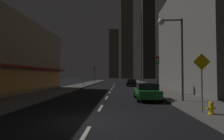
% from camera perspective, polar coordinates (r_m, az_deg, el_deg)
% --- Properties ---
extents(ground_plane, '(78.00, 136.00, 0.10)m').
position_cam_1_polar(ground_plane, '(40.05, 0.77, -5.00)').
color(ground_plane, black).
extents(sidewalk_right, '(4.00, 76.00, 0.15)m').
position_cam_1_polar(sidewalk_right, '(40.44, 10.76, -4.76)').
color(sidewalk_right, '#605E59').
rests_on(sidewalk_right, ground).
extents(sidewalk_left, '(4.00, 76.00, 0.15)m').
position_cam_1_polar(sidewalk_left, '(40.87, -9.13, -4.74)').
color(sidewalk_left, '#605E59').
rests_on(sidewalk_left, ground).
extents(lane_marking_center, '(0.16, 43.80, 0.01)m').
position_cam_1_polar(lane_marking_center, '(26.89, -0.11, -6.39)').
color(lane_marking_center, silver).
rests_on(lane_marking_center, ground).
extents(building_apartment_right, '(11.00, 20.00, 14.43)m').
position_cam_1_polar(building_apartment_right, '(27.87, 31.31, 8.93)').
color(building_apartment_right, slate).
rests_on(building_apartment_right, ground).
extents(skyscraper_distant_tall, '(8.23, 5.86, 41.91)m').
position_cam_1_polar(skyscraper_distant_tall, '(148.17, 0.64, 5.40)').
color(skyscraper_distant_tall, '#4C4939').
rests_on(skyscraper_distant_tall, ground).
extents(skyscraper_distant_mid, '(8.95, 7.84, 60.35)m').
position_cam_1_polar(skyscraper_distant_mid, '(133.27, 4.97, 10.26)').
color(skyscraper_distant_mid, brown).
rests_on(skyscraper_distant_mid, ground).
extents(skyscraper_distant_short, '(8.44, 8.60, 59.74)m').
position_cam_1_polar(skyscraper_distant_short, '(125.27, 11.93, 10.94)').
color(skyscraper_distant_short, '#302D24').
rests_on(skyscraper_distant_short, ground).
extents(car_parked_near, '(1.98, 4.24, 1.45)m').
position_cam_1_polar(car_parked_near, '(15.25, 11.52, -7.02)').
color(car_parked_near, '#1E722D').
rests_on(car_parked_near, ground).
extents(car_parked_far, '(1.98, 4.24, 1.45)m').
position_cam_1_polar(car_parked_far, '(34.78, 6.45, -4.15)').
color(car_parked_far, black).
rests_on(car_parked_far, ground).
extents(fire_hydrant_yellow_near, '(0.42, 0.30, 0.65)m').
position_cam_1_polar(fire_hydrant_yellow_near, '(10.24, 30.17, -10.95)').
color(fire_hydrant_yellow_near, yellow).
rests_on(fire_hydrant_yellow_near, sidewalk_right).
extents(fire_hydrant_far_left, '(0.42, 0.30, 0.65)m').
position_cam_1_polar(fire_hydrant_far_left, '(34.16, -9.56, -4.66)').
color(fire_hydrant_far_left, '#B2B2B2').
rests_on(fire_hydrant_far_left, sidewalk_left).
extents(traffic_light_near_right, '(0.32, 0.48, 4.20)m').
position_cam_1_polar(traffic_light_near_right, '(19.86, 14.92, 1.28)').
color(traffic_light_near_right, '#2D2D2D').
rests_on(traffic_light_near_right, sidewalk_right).
extents(traffic_light_far_left, '(0.32, 0.48, 4.20)m').
position_cam_1_polar(traffic_light_far_left, '(45.82, -5.92, -0.54)').
color(traffic_light_far_left, '#2D2D2D').
rests_on(traffic_light_far_left, sidewalk_left).
extents(street_lamp_right, '(1.96, 0.56, 6.58)m').
position_cam_1_polar(street_lamp_right, '(14.62, 19.23, 9.87)').
color(street_lamp_right, '#38383D').
rests_on(street_lamp_right, sidewalk_right).
extents(pedestrian_crossing_sign, '(0.91, 0.08, 3.15)m').
position_cam_1_polar(pedestrian_crossing_sign, '(10.24, 27.76, -2.20)').
color(pedestrian_crossing_sign, slate).
rests_on(pedestrian_crossing_sign, sidewalk_right).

